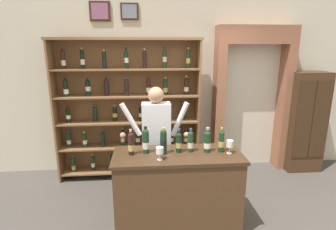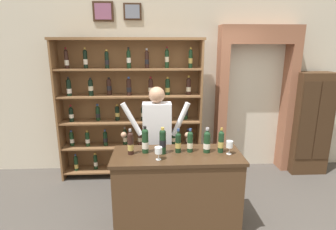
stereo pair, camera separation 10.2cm
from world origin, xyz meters
The scene contains 16 objects.
ground_plane centered at (0.00, 0.00, -0.01)m, with size 14.00×14.00×0.02m, color #47423D.
back_wall centered at (0.00, 1.79, 1.75)m, with size 12.00×0.19×3.49m.
wine_shelf centered at (-0.78, 1.43, 1.21)m, with size 2.34×0.36×2.29m.
archway_doorway centered at (1.34, 1.67, 1.41)m, with size 1.32×0.45×2.49m.
side_cabinet centered at (2.27, 1.42, 0.87)m, with size 0.61×0.39×1.74m.
tasting_counter centered at (-0.13, 0.00, 0.48)m, with size 1.50×0.61×0.96m.
shopkeeper centered at (-0.35, 0.64, 1.01)m, with size 0.96×0.22×1.64m.
tasting_bottle_riserva centered at (-0.66, 0.02, 1.09)m, with size 0.07×0.07×0.30m.
tasting_bottle_vin_santo centered at (-0.50, 0.06, 1.10)m, with size 0.08×0.08×0.32m.
tasting_bottle_super_tuscan centered at (-0.29, 0.02, 1.11)m, with size 0.08×0.08×0.32m.
tasting_bottle_prosecco centered at (-0.11, 0.05, 1.08)m, with size 0.07×0.07×0.29m.
tasting_bottle_bianco centered at (0.03, 0.06, 1.08)m, with size 0.07×0.07×0.29m.
tasting_bottle_brunello centered at (0.22, 0.03, 1.09)m, with size 0.08×0.08×0.30m.
tasting_bottle_rosso centered at (0.39, 0.03, 1.09)m, with size 0.07×0.07×0.30m.
wine_glass_center centered at (0.47, -0.03, 1.07)m, with size 0.08×0.08×0.16m.
wine_glass_spare centered at (-0.35, -0.15, 1.06)m, with size 0.08×0.08×0.15m.
Camera 1 is at (-0.48, -2.92, 2.19)m, focal length 29.14 mm.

